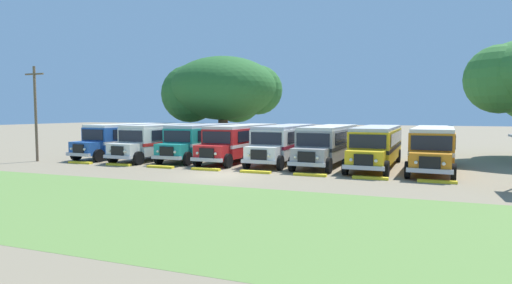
{
  "coord_description": "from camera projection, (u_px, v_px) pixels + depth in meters",
  "views": [
    {
      "loc": [
        10.74,
        -22.56,
        3.78
      ],
      "look_at": [
        0.0,
        6.36,
        1.6
      ],
      "focal_mm": 28.96,
      "sensor_mm": 36.0,
      "label": 1
    }
  ],
  "objects": [
    {
      "name": "curb_wheelstop_1",
      "position": [
        119.0,
        165.0,
        29.58
      ],
      "size": [
        2.0,
        0.36,
        0.15
      ],
      "primitive_type": "cube",
      "color": "yellow",
      "rests_on": "ground_plane"
    },
    {
      "name": "parked_bus_slot_3",
      "position": [
        242.0,
        140.0,
        33.08
      ],
      "size": [
        3.03,
        10.89,
        2.82
      ],
      "rotation": [
        0.0,
        0.0,
        -1.61
      ],
      "color": "red",
      "rests_on": "ground_plane"
    },
    {
      "name": "curb_wheelstop_6",
      "position": [
        370.0,
        178.0,
        23.51
      ],
      "size": [
        2.0,
        0.36,
        0.15
      ],
      "primitive_type": "cube",
      "color": "yellow",
      "rests_on": "ground_plane"
    },
    {
      "name": "parked_bus_slot_2",
      "position": [
        204.0,
        139.0,
        34.49
      ],
      "size": [
        2.7,
        10.84,
        2.82
      ],
      "rotation": [
        0.0,
        0.0,
        -1.57
      ],
      "color": "teal",
      "rests_on": "ground_plane"
    },
    {
      "name": "utility_pole",
      "position": [
        36.0,
        111.0,
        32.01
      ],
      "size": [
        1.8,
        0.2,
        7.37
      ],
      "color": "brown",
      "rests_on": "ground_plane"
    },
    {
      "name": "foreground_grass_strip",
      "position": [
        127.0,
        205.0,
        16.85
      ],
      "size": [
        80.0,
        10.89,
        0.01
      ],
      "primitive_type": "cube",
      "color": "olive",
      "rests_on": "ground_plane"
    },
    {
      "name": "parked_bus_slot_7",
      "position": [
        433.0,
        146.0,
        27.61
      ],
      "size": [
        3.43,
        10.95,
        2.82
      ],
      "rotation": [
        0.0,
        0.0,
        -1.65
      ],
      "color": "orange",
      "rests_on": "ground_plane"
    },
    {
      "name": "parked_bus_slot_5",
      "position": [
        329.0,
        143.0,
        30.56
      ],
      "size": [
        3.22,
        10.92,
        2.82
      ],
      "rotation": [
        0.0,
        0.0,
        -1.63
      ],
      "color": "#9E9993",
      "rests_on": "ground_plane"
    },
    {
      "name": "parked_bus_slot_6",
      "position": [
        377.0,
        144.0,
        28.99
      ],
      "size": [
        3.2,
        10.91,
        2.82
      ],
      "rotation": [
        0.0,
        0.0,
        -1.63
      ],
      "color": "yellow",
      "rests_on": "ground_plane"
    },
    {
      "name": "curb_wheelstop_0",
      "position": [
        80.0,
        163.0,
        30.8
      ],
      "size": [
        2.0,
        0.36,
        0.15
      ],
      "primitive_type": "cube",
      "color": "yellow",
      "rests_on": "ground_plane"
    },
    {
      "name": "parked_bus_slot_1",
      "position": [
        165.0,
        139.0,
        34.79
      ],
      "size": [
        3.19,
        10.91,
        2.82
      ],
      "rotation": [
        0.0,
        0.0,
        -1.63
      ],
      "color": "silver",
      "rests_on": "ground_plane"
    },
    {
      "name": "curb_wheelstop_7",
      "position": [
        437.0,
        182.0,
        22.3
      ],
      "size": [
        2.0,
        0.36,
        0.15
      ],
      "primitive_type": "cube",
      "color": "yellow",
      "rests_on": "ground_plane"
    },
    {
      "name": "curb_wheelstop_4",
      "position": [
        255.0,
        172.0,
        25.94
      ],
      "size": [
        2.0,
        0.36,
        0.15
      ],
      "primitive_type": "cube",
      "color": "yellow",
      "rests_on": "ground_plane"
    },
    {
      "name": "curb_wheelstop_5",
      "position": [
        310.0,
        175.0,
        24.73
      ],
      "size": [
        2.0,
        0.36,
        0.15
      ],
      "primitive_type": "cube",
      "color": "yellow",
      "rests_on": "ground_plane"
    },
    {
      "name": "curb_wheelstop_2",
      "position": [
        160.0,
        167.0,
        28.37
      ],
      "size": [
        2.0,
        0.36,
        0.15
      ],
      "primitive_type": "cube",
      "color": "yellow",
      "rests_on": "ground_plane"
    },
    {
      "name": "curb_wheelstop_3",
      "position": [
        206.0,
        169.0,
        27.15
      ],
      "size": [
        2.0,
        0.36,
        0.15
      ],
      "primitive_type": "cube",
      "color": "yellow",
      "rests_on": "ground_plane"
    },
    {
      "name": "parked_bus_slot_4",
      "position": [
        285.0,
        141.0,
        32.01
      ],
      "size": [
        2.85,
        10.86,
        2.82
      ],
      "rotation": [
        0.0,
        0.0,
        -1.59
      ],
      "color": "silver",
      "rests_on": "ground_plane"
    },
    {
      "name": "broad_shade_tree",
      "position": [
        224.0,
        91.0,
        45.2
      ],
      "size": [
        12.69,
        12.36,
        9.84
      ],
      "color": "brown",
      "rests_on": "ground_plane"
    },
    {
      "name": "ground_plane",
      "position": [
        220.0,
        175.0,
        25.1
      ],
      "size": [
        220.0,
        220.0,
        0.0
      ],
      "primitive_type": "plane",
      "color": "#84755B"
    },
    {
      "name": "parked_bus_slot_0",
      "position": [
        131.0,
        138.0,
        36.47
      ],
      "size": [
        3.47,
        10.96,
        2.82
      ],
      "rotation": [
        0.0,
        0.0,
        -1.66
      ],
      "color": "#23519E",
      "rests_on": "ground_plane"
    }
  ]
}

